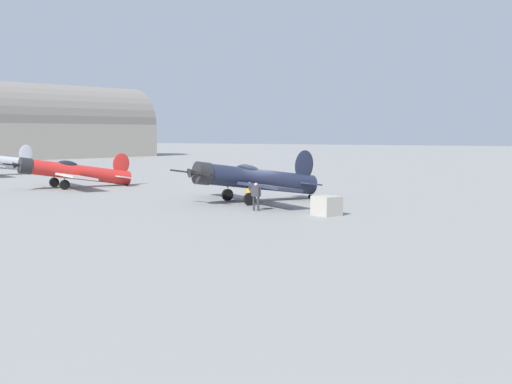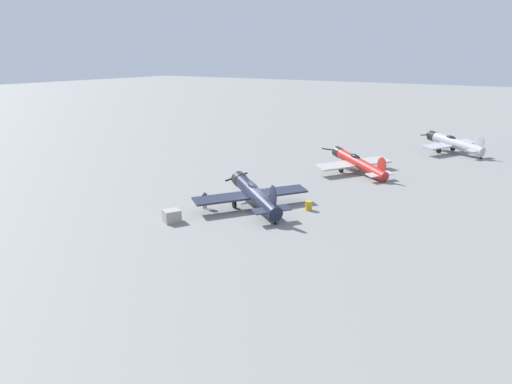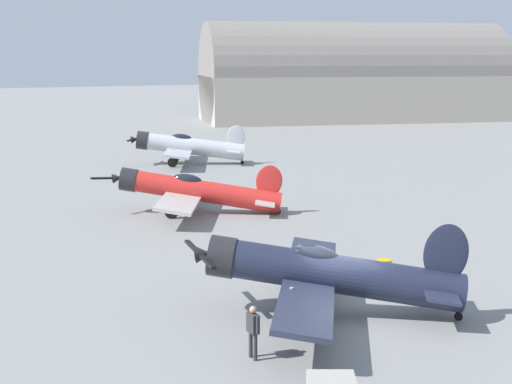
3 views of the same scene
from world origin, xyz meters
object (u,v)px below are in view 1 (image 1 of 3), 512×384
at_px(airplane_mid_apron, 72,172).
at_px(equipment_crate, 327,206).
at_px(fuel_drum, 250,189).
at_px(airplane_foreground, 252,179).
at_px(ground_crew_mechanic, 256,194).

bearing_deg(airplane_mid_apron, equipment_crate, 104.11).
height_order(airplane_mid_apron, fuel_drum, airplane_mid_apron).
relative_size(airplane_foreground, fuel_drum, 11.86).
bearing_deg(fuel_drum, equipment_crate, 47.78).
bearing_deg(airplane_mid_apron, airplane_foreground, 110.63).
xyz_separation_m(airplane_foreground, equipment_crate, (4.02, 6.77, -0.99)).
distance_m(ground_crew_mechanic, equipment_crate, 4.45).
bearing_deg(airplane_mid_apron, fuel_drum, 125.06).
bearing_deg(airplane_foreground, airplane_mid_apron, -65.30).
height_order(airplane_foreground, fuel_drum, airplane_foreground).
bearing_deg(ground_crew_mechanic, equipment_crate, 87.89).
bearing_deg(airplane_foreground, ground_crew_mechanic, 63.87).
distance_m(airplane_foreground, ground_crew_mechanic, 4.64).
xyz_separation_m(ground_crew_mechanic, fuel_drum, (-8.38, -4.86, -0.56)).
relative_size(airplane_foreground, ground_crew_mechanic, 6.25).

